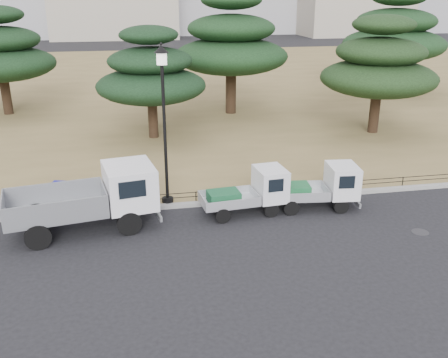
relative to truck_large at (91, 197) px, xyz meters
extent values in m
plane|color=black|center=(4.90, -1.29, -1.24)|extent=(220.00, 220.00, 0.00)
cube|color=olive|center=(4.90, 29.31, -1.17)|extent=(120.00, 56.00, 0.15)
cube|color=gray|center=(4.90, 1.31, -1.16)|extent=(120.00, 0.25, 0.16)
cylinder|color=black|center=(1.26, -0.76, -0.81)|extent=(0.89, 0.32, 0.87)
cylinder|color=black|center=(0.94, 1.13, -0.81)|extent=(0.89, 0.32, 0.87)
cylinder|color=black|center=(-1.71, -1.26, -0.81)|extent=(0.89, 0.32, 0.87)
cylinder|color=black|center=(-2.03, 0.62, -0.81)|extent=(0.89, 0.32, 0.87)
cube|color=#2D2D30|center=(-0.34, -0.06, -0.58)|extent=(4.98, 1.84, 0.15)
cube|color=gray|center=(-1.20, -0.21, -0.08)|extent=(3.66, 2.45, 0.85)
cube|color=silver|center=(1.35, 0.23, 0.25)|extent=(2.02, 2.33, 1.50)
cylinder|color=black|center=(6.55, -0.25, -0.96)|extent=(0.58, 0.20, 0.57)
cylinder|color=black|center=(6.43, 1.00, -0.96)|extent=(0.58, 0.20, 0.57)
cylinder|color=black|center=(4.64, -0.43, -0.96)|extent=(0.58, 0.20, 0.57)
cylinder|color=black|center=(4.53, 0.82, -0.96)|extent=(0.58, 0.20, 0.57)
cube|color=#2D2D30|center=(5.57, 0.29, -0.82)|extent=(3.14, 0.99, 0.13)
cube|color=#B3B5BA|center=(5.01, 0.24, -0.57)|extent=(2.24, 1.49, 0.38)
cube|color=silver|center=(6.65, 0.39, -0.14)|extent=(1.20, 1.51, 1.23)
cube|color=#185732|center=(4.80, 0.22, -0.47)|extent=(1.24, 0.95, 0.42)
cylinder|color=black|center=(9.27, -0.43, -0.95)|extent=(0.60, 0.22, 0.58)
cylinder|color=black|center=(9.41, 0.84, -0.95)|extent=(0.60, 0.22, 0.58)
cylinder|color=black|center=(7.34, -0.23, -0.95)|extent=(0.60, 0.22, 0.58)
cylinder|color=black|center=(7.47, 1.04, -0.95)|extent=(0.60, 0.22, 0.58)
cube|color=#2D2D30|center=(8.40, 0.30, -0.82)|extent=(3.20, 1.04, 0.14)
cube|color=#ACAFB3|center=(7.84, 0.36, -0.55)|extent=(2.29, 1.54, 0.39)
cube|color=silver|center=(9.50, 0.19, -0.13)|extent=(1.23, 1.54, 1.23)
cube|color=#1D6737|center=(7.62, 0.39, -0.46)|extent=(1.27, 0.98, 0.43)
cylinder|color=black|center=(2.78, 1.61, -1.01)|extent=(0.46, 0.46, 0.17)
cylinder|color=black|center=(2.78, 1.61, 1.69)|extent=(0.13, 0.13, 5.22)
cylinder|color=white|center=(2.78, 1.61, 4.51)|extent=(0.42, 0.42, 0.42)
cone|color=black|center=(2.78, 1.61, 4.85)|extent=(0.54, 0.54, 0.26)
cylinder|color=black|center=(4.90, 1.46, -0.89)|extent=(38.00, 0.03, 0.03)
cylinder|color=black|center=(4.90, 1.46, -0.71)|extent=(38.00, 0.03, 0.03)
cylinder|color=black|center=(4.90, 1.46, -0.89)|extent=(0.04, 0.04, 0.40)
cube|color=#131598|center=(-1.57, 1.81, -0.73)|extent=(1.86, 1.58, 0.74)
cube|color=#131598|center=(-1.25, 1.65, -0.20)|extent=(0.89, 0.83, 0.32)
cylinder|color=#2D2D30|center=(11.40, -2.49, -1.24)|extent=(0.60, 0.60, 0.01)
cylinder|color=black|center=(-6.66, 18.98, 0.29)|extent=(0.62, 0.62, 2.76)
ellipsoid|color=black|center=(-6.66, 18.98, 2.28)|extent=(7.08, 7.08, 2.26)
cylinder|color=black|center=(2.79, 11.21, 0.12)|extent=(0.54, 0.54, 2.42)
ellipsoid|color=black|center=(2.79, 11.21, 1.87)|extent=(6.10, 6.10, 1.95)
ellipsoid|color=black|center=(2.79, 11.21, 3.23)|extent=(4.66, 4.66, 1.49)
ellipsoid|color=black|center=(2.79, 11.21, 4.60)|extent=(3.22, 3.22, 1.03)
cylinder|color=black|center=(8.38, 16.41, 0.48)|extent=(0.71, 0.71, 3.14)
ellipsoid|color=#163217|center=(8.38, 16.41, 2.75)|extent=(7.56, 7.56, 2.42)
ellipsoid|color=#163217|center=(8.38, 16.41, 4.52)|extent=(5.77, 5.77, 1.85)
ellipsoid|color=#163217|center=(8.38, 16.41, 6.29)|extent=(3.98, 3.98, 1.28)
cylinder|color=black|center=(15.69, 9.88, 0.22)|extent=(0.59, 0.59, 2.62)
ellipsoid|color=#1A3115|center=(15.69, 9.88, 2.12)|extent=(6.65, 6.65, 2.13)
ellipsoid|color=#1A3115|center=(15.69, 9.88, 3.59)|extent=(5.08, 5.08, 1.63)
ellipsoid|color=#1A3115|center=(15.69, 9.88, 5.06)|extent=(3.51, 3.51, 1.12)
cylinder|color=black|center=(22.61, 21.02, 0.50)|extent=(0.72, 0.72, 3.18)
ellipsoid|color=#163218|center=(22.61, 21.02, 2.80)|extent=(8.13, 8.13, 2.60)
ellipsoid|color=#163218|center=(22.61, 21.02, 4.59)|extent=(6.21, 6.21, 1.99)
camera|label=1|loc=(1.56, -16.82, 6.78)|focal=40.00mm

